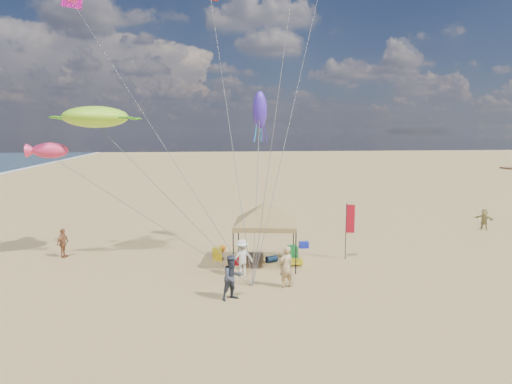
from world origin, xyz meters
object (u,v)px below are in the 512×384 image
Objects in this scene: chair_yellow at (217,254)px; person_far_a at (63,243)px; cooler_blue at (304,245)px; beach_cart at (294,262)px; person_near_c at (242,258)px; canopy_tent at (265,205)px; person_near_b at (232,278)px; person_near_a at (286,267)px; feather_flag at (349,222)px; cooler_red at (237,261)px; person_far_c at (484,219)px; chair_green at (293,252)px.

person_far_a is (-8.51, 1.80, 0.47)m from chair_yellow.
beach_cart is (-1.39, -3.43, 0.01)m from cooler_blue.
person_near_c reaches higher than chair_yellow.
canopy_tent is 5.71m from person_near_b.
cooler_blue is 7.23m from person_near_a.
feather_flag is 5.79× the size of cooler_blue.
feather_flag is at bearing -176.87° from person_near_c.
person_near_c is at bearing -68.40° from person_near_a.
beach_cart is (-3.23, -0.68, -1.88)m from feather_flag.
person_near_c is (-1.78, 1.98, -0.06)m from person_near_a.
feather_flag is 5.79× the size of cooler_red.
person_far_a reaches higher than beach_cart.
canopy_tent is at bearing -24.51° from chair_yellow.
person_near_c reaches higher than person_far_c.
person_far_a is (-12.47, 3.26, 0.62)m from beach_cart.
person_near_b is 22.12m from person_far_c.
person_near_c is at bearing -139.35° from chair_green.
cooler_blue is 0.28× the size of person_near_a.
person_near_c is (0.06, -1.85, 0.71)m from cooler_red.
chair_green is 4.16m from person_near_c.
person_near_c is (-1.41, -1.66, -2.31)m from canopy_tent.
chair_green and chair_yellow have the same top height.
chair_yellow is at bearing -109.08° from person_far_c.
person_near_b reaches higher than chair_green.
chair_yellow is 0.37× the size of person_near_b.
chair_green is at bearing -104.84° from person_far_c.
person_far_c is at bearing -64.27° from person_far_a.
canopy_tent is 4.01× the size of person_far_c.
person_far_c is at bearing 15.10° from chair_yellow.
canopy_tent reaches higher than person_near_a.
cooler_red is 1.39m from chair_yellow.
person_near_a is at bearing -106.08° from chair_green.
cooler_red is 0.28× the size of person_near_b.
canopy_tent is 8.78× the size of chair_green.
canopy_tent is 3.42× the size of person_near_c.
chair_green is at bearing -154.36° from person_near_c.
person_near_c reaches higher than cooler_red.
beach_cart is 0.59× the size of person_far_c.
canopy_tent is at bearing -7.41° from cooler_red.
canopy_tent is 3.36m from cooler_red.
person_near_a is (1.84, -3.83, 0.77)m from cooler_red.
person_near_b is 11.74m from person_far_a.
cooler_blue is at bearing 67.88° from beach_cart.
chair_yellow is (-2.48, 1.13, -2.86)m from canopy_tent.
person_near_b reaches higher than chair_yellow.
cooler_red is at bearing -146.13° from cooler_blue.
person_far_a is (-13.86, -0.17, 0.63)m from cooler_blue.
cooler_blue is 0.28× the size of person_near_b.
person_near_c is at bearing -96.88° from person_far_a.
chair_green is at bearing 14.72° from cooler_red.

